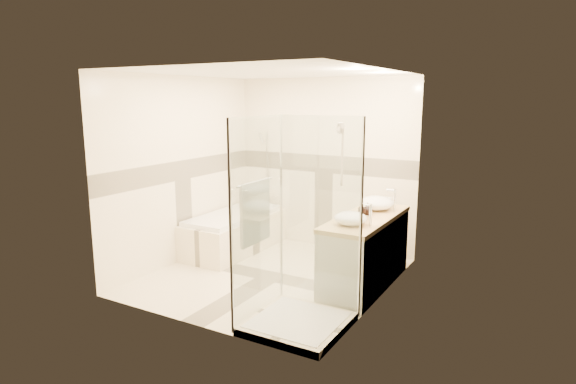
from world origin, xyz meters
The scene contains 12 objects.
room centered at (0.06, 0.01, 1.26)m, with size 2.82×3.02×2.52m.
bathtub centered at (-1.02, 0.65, 0.31)m, with size 0.75×1.70×0.56m.
vanity centered at (1.12, 0.30, 0.43)m, with size 0.58×1.62×0.85m.
shower_enclosure centered at (0.83, -0.97, 0.51)m, with size 0.96×0.93×2.04m.
vessel_sink_near centered at (1.10, 0.70, 0.93)m, with size 0.42×0.42×0.17m, color white.
vessel_sink_far centered at (1.10, -0.14, 0.92)m, with size 0.36×0.36×0.14m, color white.
faucet_near centered at (1.32, 0.70, 1.01)m, with size 0.12×0.03×0.28m.
faucet_far centered at (1.32, -0.14, 1.00)m, with size 0.11×0.03×0.26m.
amenity_bottle_a centered at (1.10, 0.20, 0.94)m, with size 0.08×0.08×0.18m, color black.
amenity_bottle_b centered at (1.10, 0.38, 0.92)m, with size 0.11×0.11×0.14m, color black.
folded_towels centered at (1.10, 1.02, 0.89)m, with size 0.15×0.25×0.08m, color white.
rolled_towel centered at (-1.01, 1.35, 0.62)m, with size 0.11×0.11×0.25m, color white.
Camera 1 is at (3.02, -4.88, 2.20)m, focal length 30.00 mm.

